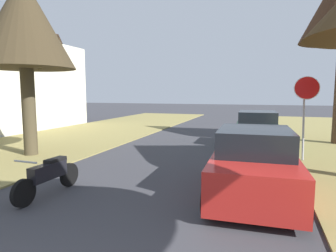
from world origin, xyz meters
TOP-DOWN VIEW (x-y plane):
  - stop_sign_far at (3.92, 9.93)m, footprint 0.82×0.71m
  - street_tree_left_mid_a at (-5.84, 7.66)m, footprint 3.52×3.52m
  - parked_sedan_red at (2.37, 6.13)m, footprint 2.09×4.47m
  - parked_sedan_green at (2.30, 12.73)m, footprint 2.09×4.47m
  - parked_motorcycle at (-2.16, 4.40)m, footprint 0.60×2.05m

SIDE VIEW (x-z plane):
  - parked_motorcycle at x=-2.16m, z-range 0.00..0.97m
  - parked_sedan_red at x=2.37m, z-range -0.06..1.51m
  - parked_sedan_green at x=2.30m, z-range -0.06..1.51m
  - stop_sign_far at x=3.92m, z-range 0.70..3.61m
  - street_tree_left_mid_a at x=-5.84m, z-range 1.61..8.19m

